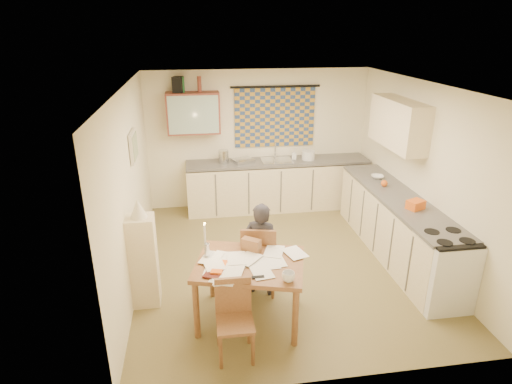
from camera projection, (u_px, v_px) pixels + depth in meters
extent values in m
cube|color=brown|center=(282.00, 262.00, 6.21)|extent=(4.00, 4.50, 0.02)
cube|color=white|center=(286.00, 85.00, 5.29)|extent=(4.00, 4.50, 0.02)
cube|color=#F9EFC8|center=(258.00, 139.00, 7.83)|extent=(4.00, 0.02, 2.50)
cube|color=#F9EFC8|center=(339.00, 269.00, 3.67)|extent=(4.00, 0.02, 2.50)
cube|color=#F9EFC8|center=(130.00, 189.00, 5.47)|extent=(0.02, 4.50, 2.50)
cube|color=#F9EFC8|center=(423.00, 173.00, 6.03)|extent=(0.02, 4.50, 2.50)
cube|color=navy|center=(275.00, 118.00, 7.69)|extent=(1.45, 0.03, 1.05)
cylinder|color=black|center=(276.00, 87.00, 7.48)|extent=(1.60, 0.04, 0.04)
cube|color=brown|center=(193.00, 113.00, 7.31)|extent=(0.90, 0.34, 0.70)
cube|color=#99B2A5|center=(193.00, 115.00, 7.15)|extent=(0.84, 0.02, 0.64)
cube|color=beige|center=(398.00, 124.00, 6.30)|extent=(0.34, 1.30, 0.70)
cube|color=beige|center=(133.00, 146.00, 5.68)|extent=(0.04, 0.50, 0.40)
cube|color=#BABBA3|center=(135.00, 146.00, 5.69)|extent=(0.01, 0.42, 0.32)
cube|color=beige|center=(278.00, 186.00, 7.89)|extent=(3.30, 0.60, 0.86)
cube|color=#4C4A48|center=(278.00, 162.00, 7.72)|extent=(3.30, 0.62, 0.04)
cube|color=beige|center=(395.00, 227.00, 6.30)|extent=(0.60, 2.95, 0.86)
cube|color=#4C4A48|center=(399.00, 197.00, 6.13)|extent=(0.62, 2.95, 0.04)
cube|color=white|center=(443.00, 272.00, 5.13)|extent=(0.59, 0.59, 0.89)
cube|color=black|center=(449.00, 238.00, 4.96)|extent=(0.56, 0.56, 0.03)
cube|color=silver|center=(277.00, 163.00, 7.73)|extent=(0.56, 0.46, 0.10)
cylinder|color=silver|center=(275.00, 151.00, 7.83)|extent=(0.03, 0.03, 0.28)
cube|color=silver|center=(243.00, 161.00, 7.61)|extent=(0.43, 0.40, 0.06)
cylinder|color=silver|center=(224.00, 157.00, 7.53)|extent=(0.20, 0.20, 0.24)
cylinder|color=white|center=(308.00, 155.00, 7.76)|extent=(0.31, 0.31, 0.16)
imported|color=white|center=(294.00, 155.00, 7.77)|extent=(0.11, 0.11, 0.17)
imported|color=white|center=(377.00, 177.00, 6.82)|extent=(0.30, 0.30, 0.05)
cube|color=orange|center=(416.00, 205.00, 5.67)|extent=(0.27, 0.23, 0.12)
sphere|color=orange|center=(384.00, 183.00, 6.46)|extent=(0.10, 0.10, 0.10)
cube|color=black|center=(178.00, 85.00, 7.10)|extent=(0.21, 0.23, 0.26)
cylinder|color=#195926|center=(182.00, 85.00, 7.11)|extent=(0.09, 0.09, 0.26)
cylinder|color=brown|center=(199.00, 84.00, 7.15)|extent=(0.08, 0.08, 0.26)
cube|color=brown|center=(250.00, 264.00, 4.75)|extent=(1.38, 1.18, 0.05)
cube|color=brown|center=(259.00, 258.00, 5.39)|extent=(0.51, 0.51, 0.04)
cube|color=brown|center=(258.00, 248.00, 5.12)|extent=(0.43, 0.13, 0.47)
cube|color=brown|center=(235.00, 323.00, 4.30)|extent=(0.38, 0.38, 0.04)
cube|color=brown|center=(233.00, 295.00, 4.38)|extent=(0.37, 0.04, 0.41)
imported|color=black|center=(261.00, 249.00, 5.29)|extent=(0.67, 0.63, 1.23)
cube|color=beige|center=(144.00, 261.00, 5.10)|extent=(0.32, 0.30, 1.15)
cone|color=beige|center=(138.00, 208.00, 4.85)|extent=(0.20, 0.20, 0.22)
cube|color=brown|center=(251.00, 245.00, 4.94)|extent=(0.24, 0.21, 0.16)
imported|color=white|center=(288.00, 277.00, 4.37)|extent=(0.14, 0.14, 0.11)
imported|color=maroon|center=(206.00, 271.00, 4.54)|extent=(0.36, 0.37, 0.02)
imported|color=orange|center=(210.00, 265.00, 4.67)|extent=(0.34, 0.36, 0.02)
cube|color=orange|center=(217.00, 273.00, 4.50)|extent=(0.14, 0.11, 0.04)
cube|color=black|center=(258.00, 277.00, 4.44)|extent=(0.13, 0.05, 0.02)
cylinder|color=silver|center=(207.00, 251.00, 4.80)|extent=(0.07, 0.07, 0.18)
cylinder|color=white|center=(205.00, 234.00, 4.75)|extent=(0.03, 0.03, 0.22)
sphere|color=#FFCC66|center=(205.00, 224.00, 4.71)|extent=(0.02, 0.02, 0.02)
cube|color=white|center=(242.00, 260.00, 4.78)|extent=(0.33, 0.36, 0.00)
cube|color=white|center=(256.00, 261.00, 4.75)|extent=(0.33, 0.36, 0.00)
cube|color=white|center=(223.00, 276.00, 4.47)|extent=(0.32, 0.36, 0.00)
cube|color=white|center=(269.00, 262.00, 4.72)|extent=(0.22, 0.30, 0.00)
cube|color=white|center=(275.00, 261.00, 4.76)|extent=(0.23, 0.31, 0.00)
cube|color=white|center=(262.00, 272.00, 4.54)|extent=(0.25, 0.32, 0.00)
cube|color=white|center=(221.00, 258.00, 4.81)|extent=(0.32, 0.36, 0.00)
cube|color=white|center=(215.00, 268.00, 4.60)|extent=(0.28, 0.34, 0.00)
cube|color=white|center=(274.00, 251.00, 4.94)|extent=(0.30, 0.35, 0.00)
cube|color=white|center=(295.00, 253.00, 4.91)|extent=(0.29, 0.35, 0.00)
cube|color=white|center=(222.00, 278.00, 4.42)|extent=(0.23, 0.31, 0.00)
cube|color=white|center=(225.00, 278.00, 4.41)|extent=(0.28, 0.34, 0.00)
cube|color=white|center=(233.00, 271.00, 4.54)|extent=(0.29, 0.35, 0.00)
cube|color=white|center=(211.00, 258.00, 4.79)|extent=(0.32, 0.36, 0.00)
cube|color=white|center=(248.00, 258.00, 4.78)|extent=(0.36, 0.36, 0.00)
cube|color=white|center=(214.00, 264.00, 4.66)|extent=(0.25, 0.33, 0.00)
cube|color=white|center=(237.00, 258.00, 4.77)|extent=(0.22, 0.31, 0.00)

